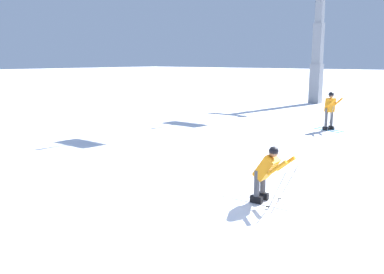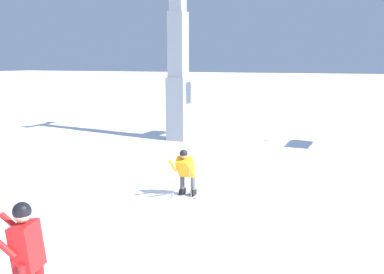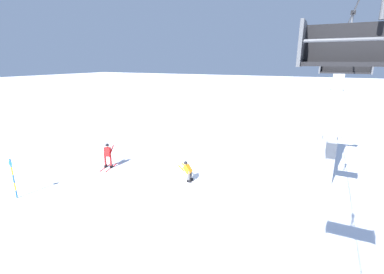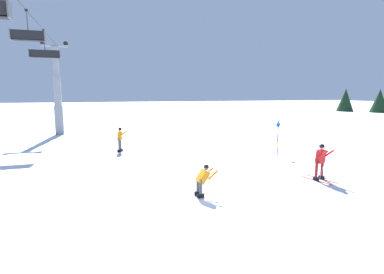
{
  "view_description": "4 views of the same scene",
  "coord_description": "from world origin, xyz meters",
  "px_view_note": "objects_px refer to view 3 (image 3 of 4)",
  "views": [
    {
      "loc": [
        -8.84,
        -4.07,
        3.21
      ],
      "look_at": [
        -1.55,
        1.78,
        1.46
      ],
      "focal_mm": 38.8,
      "sensor_mm": 36.0,
      "label": 1
    },
    {
      "loc": [
        3.81,
        -10.03,
        3.59
      ],
      "look_at": [
        -0.86,
        0.86,
        1.53
      ],
      "focal_mm": 40.72,
      "sensor_mm": 36.0,
      "label": 2
    },
    {
      "loc": [
        13.34,
        7.51,
        7.4
      ],
      "look_at": [
        -0.92,
        0.48,
        2.92
      ],
      "focal_mm": 25.36,
      "sensor_mm": 36.0,
      "label": 3
    },
    {
      "loc": [
        -11.8,
        4.18,
        4.2
      ],
      "look_at": [
        -0.05,
        0.49,
        2.36
      ],
      "focal_mm": 27.79,
      "sensor_mm": 36.0,
      "label": 4
    }
  ],
  "objects_px": {
    "skier_carving_main": "(188,170)",
    "chairlift_seat_second": "(377,44)",
    "skier_distant_uphill": "(108,153)",
    "trail_marker_pole": "(13,177)",
    "lift_tower_near": "(332,123)",
    "chairlift_seat_nearest": "(345,65)"
  },
  "relations": [
    {
      "from": "trail_marker_pole",
      "to": "skier_distant_uphill",
      "type": "relative_size",
      "value": 1.27
    },
    {
      "from": "trail_marker_pole",
      "to": "skier_distant_uphill",
      "type": "bearing_deg",
      "value": 166.31
    },
    {
      "from": "skier_carving_main",
      "to": "chairlift_seat_second",
      "type": "height_order",
      "value": "chairlift_seat_second"
    },
    {
      "from": "chairlift_seat_nearest",
      "to": "trail_marker_pole",
      "type": "bearing_deg",
      "value": -74.59
    },
    {
      "from": "skier_carving_main",
      "to": "trail_marker_pole",
      "type": "relative_size",
      "value": 0.77
    },
    {
      "from": "lift_tower_near",
      "to": "trail_marker_pole",
      "type": "height_order",
      "value": "lift_tower_near"
    },
    {
      "from": "skier_carving_main",
      "to": "skier_distant_uphill",
      "type": "xyz_separation_m",
      "value": [
        0.44,
        -6.17,
        0.31
      ]
    },
    {
      "from": "skier_carving_main",
      "to": "lift_tower_near",
      "type": "bearing_deg",
      "value": 116.22
    },
    {
      "from": "skier_carving_main",
      "to": "chairlift_seat_second",
      "type": "xyz_separation_m",
      "value": [
        9.62,
        7.78,
        6.87
      ]
    },
    {
      "from": "lift_tower_near",
      "to": "chairlift_seat_second",
      "type": "distance_m",
      "value": 13.99
    },
    {
      "from": "lift_tower_near",
      "to": "trail_marker_pole",
      "type": "relative_size",
      "value": 3.97
    },
    {
      "from": "chairlift_seat_second",
      "to": "skier_carving_main",
      "type": "bearing_deg",
      "value": -141.04
    },
    {
      "from": "skier_carving_main",
      "to": "chairlift_seat_second",
      "type": "bearing_deg",
      "value": 38.96
    },
    {
      "from": "chairlift_seat_second",
      "to": "lift_tower_near",
      "type": "bearing_deg",
      "value": 180.0
    },
    {
      "from": "chairlift_seat_nearest",
      "to": "trail_marker_pole",
      "type": "height_order",
      "value": "chairlift_seat_nearest"
    },
    {
      "from": "chairlift_seat_nearest",
      "to": "chairlift_seat_second",
      "type": "bearing_deg",
      "value": 0.0
    },
    {
      "from": "chairlift_seat_nearest",
      "to": "chairlift_seat_second",
      "type": "relative_size",
      "value": 1.17
    },
    {
      "from": "skier_carving_main",
      "to": "lift_tower_near",
      "type": "xyz_separation_m",
      "value": [
        -3.83,
        7.78,
        3.03
      ]
    },
    {
      "from": "skier_carving_main",
      "to": "chairlift_seat_nearest",
      "type": "distance_m",
      "value": 10.33
    },
    {
      "from": "skier_carving_main",
      "to": "skier_distant_uphill",
      "type": "height_order",
      "value": "skier_distant_uphill"
    },
    {
      "from": "skier_carving_main",
      "to": "trail_marker_pole",
      "type": "distance_m",
      "value": 9.79
    },
    {
      "from": "skier_distant_uphill",
      "to": "skier_carving_main",
      "type": "bearing_deg",
      "value": 94.05
    }
  ]
}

